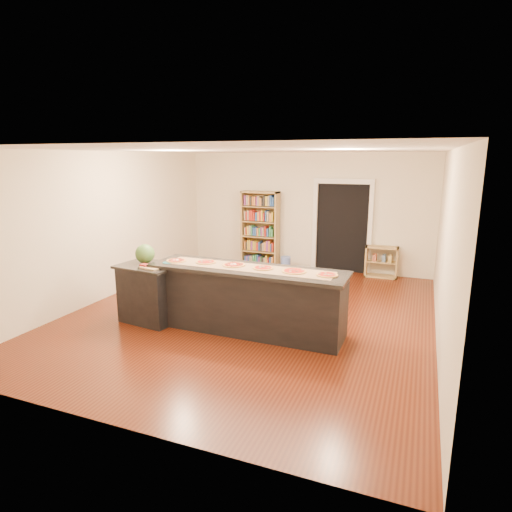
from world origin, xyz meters
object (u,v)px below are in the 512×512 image
at_px(side_counter, 150,293).
at_px(kitchen_island, 247,299).
at_px(watermelon, 145,254).
at_px(low_shelf, 381,262).
at_px(waste_bin, 286,263).
at_px(bookshelf, 260,229).

bearing_deg(side_counter, kitchen_island, 13.99).
distance_m(kitchen_island, watermelon, 1.89).
distance_m(low_shelf, waste_bin, 2.23).
relative_size(kitchen_island, side_counter, 3.18).
distance_m(bookshelf, low_shelf, 3.02).
relative_size(kitchen_island, waste_bin, 9.10).
bearing_deg(watermelon, bookshelf, 83.37).
height_order(side_counter, waste_bin, side_counter).
bearing_deg(kitchen_island, bookshelf, 108.66).
xyz_separation_m(bookshelf, low_shelf, (2.96, 0.01, -0.58)).
xyz_separation_m(kitchen_island, waste_bin, (-0.56, 3.76, -0.35)).
distance_m(bookshelf, waste_bin, 1.10).
xyz_separation_m(kitchen_island, side_counter, (-1.67, -0.21, -0.03)).
bearing_deg(side_counter, waste_bin, 81.32).
bearing_deg(low_shelf, bookshelf, -179.74).
relative_size(bookshelf, watermelon, 5.88).
bearing_deg(waste_bin, bookshelf, 163.64).
bearing_deg(bookshelf, side_counter, -94.90).
relative_size(kitchen_island, low_shelf, 4.34).
height_order(kitchen_island, watermelon, watermelon).
bearing_deg(watermelon, side_counter, -35.84).
bearing_deg(waste_bin, side_counter, -105.62).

